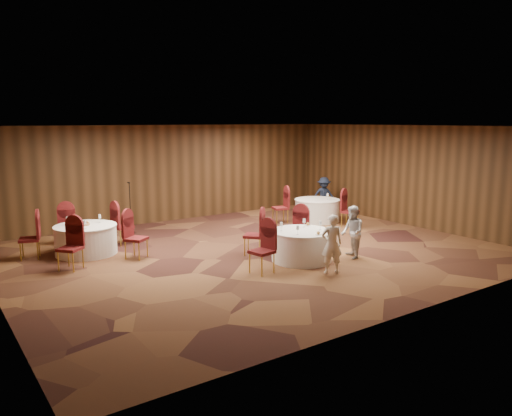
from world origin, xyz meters
TOP-DOWN VIEW (x-y plane):
  - ground at (0.00, 0.00)m, footprint 12.00×12.00m
  - room_shell at (0.00, 0.00)m, footprint 12.00×12.00m
  - table_main at (0.48, -1.33)m, footprint 1.47×1.47m
  - table_left at (-3.61, 2.27)m, footprint 1.54×1.54m
  - table_right at (4.00, 2.07)m, footprint 1.51×1.51m
  - chairs_main at (0.10, -0.74)m, footprint 2.87×2.05m
  - chairs_left at (-3.63, 2.22)m, footprint 3.01×3.15m
  - chairs_right at (3.53, 1.68)m, footprint 2.07×2.46m
  - tabletop_main at (0.66, -1.39)m, footprint 1.10×1.06m
  - tabletop_left at (-3.62, 2.27)m, footprint 0.85×0.75m
  - tabletop_right at (4.24, 1.82)m, footprint 0.08×0.08m
  - mic_stand at (-1.82, 3.89)m, footprint 0.24×0.24m
  - woman_a at (0.38, -2.47)m, footprint 0.57×0.49m
  - woman_b at (1.65, -1.85)m, footprint 0.72×0.78m
  - man_c at (5.09, 2.94)m, footprint 0.99×0.86m

SIDE VIEW (x-z plane):
  - ground at x=0.00m, z-range 0.00..0.00m
  - table_right at x=4.00m, z-range 0.01..0.75m
  - table_main at x=0.48m, z-range 0.01..0.75m
  - table_left at x=-3.61m, z-range 0.01..0.75m
  - mic_stand at x=-1.82m, z-range -0.33..1.23m
  - chairs_main at x=0.10m, z-range 0.00..1.00m
  - chairs_left at x=-3.63m, z-range 0.00..1.00m
  - chairs_right at x=3.53m, z-range 0.00..1.00m
  - woman_b at x=1.65m, z-range 0.00..1.30m
  - woman_a at x=0.38m, z-range 0.00..1.33m
  - man_c at x=5.09m, z-range 0.00..1.33m
  - tabletop_left at x=-3.62m, z-range 0.71..0.93m
  - tabletop_main at x=0.66m, z-range 0.73..0.94m
  - tabletop_right at x=4.24m, z-range 0.79..1.01m
  - room_shell at x=0.00m, z-range -4.04..7.96m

